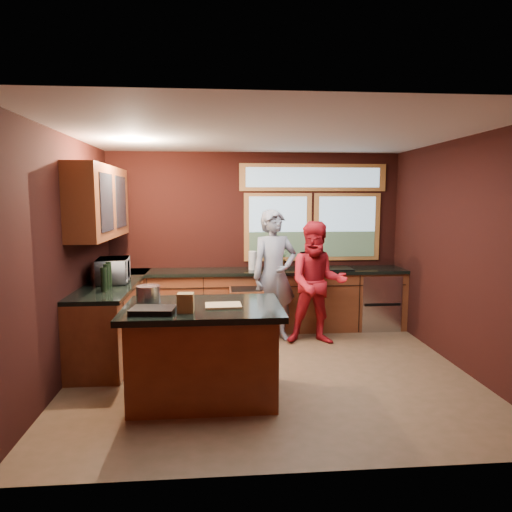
{
  "coord_description": "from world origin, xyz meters",
  "views": [
    {
      "loc": [
        -0.59,
        -5.07,
        2.0
      ],
      "look_at": [
        -0.13,
        0.4,
        1.3
      ],
      "focal_mm": 32.0,
      "sensor_mm": 36.0,
      "label": 1
    }
  ],
  "objects": [
    {
      "name": "floor",
      "position": [
        0.0,
        0.0,
        0.0
      ],
      "size": [
        4.5,
        4.5,
        0.0
      ],
      "primitive_type": "plane",
      "color": "brown",
      "rests_on": "ground"
    },
    {
      "name": "room_shell",
      "position": [
        -0.6,
        0.32,
        1.8
      ],
      "size": [
        4.52,
        4.02,
        2.71
      ],
      "color": "black",
      "rests_on": "ground"
    },
    {
      "name": "back_counter",
      "position": [
        0.2,
        1.7,
        0.46
      ],
      "size": [
        4.5,
        0.64,
        0.93
      ],
      "color": "#592815",
      "rests_on": "floor"
    },
    {
      "name": "left_counter",
      "position": [
        -1.95,
        0.85,
        0.47
      ],
      "size": [
        0.64,
        2.3,
        0.93
      ],
      "color": "#592815",
      "rests_on": "floor"
    },
    {
      "name": "island",
      "position": [
        -0.74,
        -0.64,
        0.48
      ],
      "size": [
        1.55,
        1.05,
        0.95
      ],
      "color": "#592815",
      "rests_on": "floor"
    },
    {
      "name": "person_grey",
      "position": [
        0.2,
        1.18,
        0.92
      ],
      "size": [
        0.77,
        0.61,
        1.85
      ],
      "primitive_type": "imported",
      "rotation": [
        0.0,
        0.0,
        0.28
      ],
      "color": "slate",
      "rests_on": "floor"
    },
    {
      "name": "person_red",
      "position": [
        0.76,
        0.97,
        0.85
      ],
      "size": [
        0.88,
        0.72,
        1.69
      ],
      "primitive_type": "imported",
      "rotation": [
        0.0,
        0.0,
        -0.11
      ],
      "color": "#A6131B",
      "rests_on": "floor"
    },
    {
      "name": "microwave",
      "position": [
        -1.92,
        0.8,
        1.09
      ],
      "size": [
        0.44,
        0.6,
        0.31
      ],
      "primitive_type": "imported",
      "rotation": [
        0.0,
        0.0,
        1.68
      ],
      "color": "#999999",
      "rests_on": "left_counter"
    },
    {
      "name": "potted_plant",
      "position": [
        0.34,
        1.75,
        1.1
      ],
      "size": [
        0.31,
        0.27,
        0.35
      ],
      "primitive_type": "imported",
      "color": "#999999",
      "rests_on": "back_counter"
    },
    {
      "name": "paper_towel",
      "position": [
        -0.07,
        1.7,
        1.07
      ],
      "size": [
        0.12,
        0.12,
        0.28
      ],
      "primitive_type": "cylinder",
      "color": "silver",
      "rests_on": "back_counter"
    },
    {
      "name": "cutting_board",
      "position": [
        -0.54,
        -0.69,
        0.95
      ],
      "size": [
        0.36,
        0.26,
        0.02
      ],
      "primitive_type": "cube",
      "rotation": [
        0.0,
        0.0,
        0.04
      ],
      "color": "tan",
      "rests_on": "island"
    },
    {
      "name": "stock_pot",
      "position": [
        -1.29,
        -0.49,
        1.03
      ],
      "size": [
        0.24,
        0.24,
        0.18
      ],
      "primitive_type": "cylinder",
      "color": "#B4B4B9",
      "rests_on": "island"
    },
    {
      "name": "paper_bag",
      "position": [
        -0.89,
        -0.89,
        1.03
      ],
      "size": [
        0.16,
        0.13,
        0.18
      ],
      "primitive_type": "cube",
      "rotation": [
        0.0,
        0.0,
        -0.05
      ],
      "color": "brown",
      "rests_on": "island"
    },
    {
      "name": "black_tray",
      "position": [
        -1.19,
        -0.89,
        0.97
      ],
      "size": [
        0.42,
        0.32,
        0.05
      ],
      "primitive_type": "cube",
      "rotation": [
        0.0,
        0.0,
        -0.1
      ],
      "color": "black",
      "rests_on": "island"
    }
  ]
}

